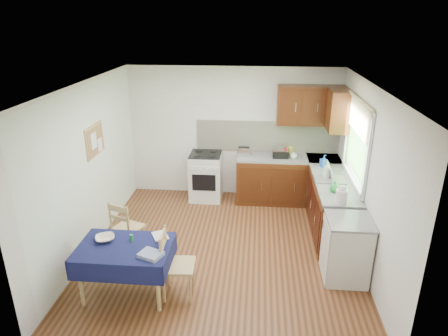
# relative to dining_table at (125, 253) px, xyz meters

# --- Properties ---
(floor) EXTENTS (4.20, 4.20, 0.00)m
(floor) POSITION_rel_dining_table_xyz_m (1.13, 1.13, -0.59)
(floor) COLOR #492813
(floor) RESTS_ON ground
(ceiling) EXTENTS (4.00, 4.20, 0.02)m
(ceiling) POSITION_rel_dining_table_xyz_m (1.13, 1.13, 1.91)
(ceiling) COLOR white
(ceiling) RESTS_ON wall_back
(wall_back) EXTENTS (4.00, 0.02, 2.50)m
(wall_back) POSITION_rel_dining_table_xyz_m (1.13, 3.23, 0.66)
(wall_back) COLOR silver
(wall_back) RESTS_ON ground
(wall_front) EXTENTS (4.00, 0.02, 2.50)m
(wall_front) POSITION_rel_dining_table_xyz_m (1.13, -0.97, 0.66)
(wall_front) COLOR silver
(wall_front) RESTS_ON ground
(wall_left) EXTENTS (0.02, 4.20, 2.50)m
(wall_left) POSITION_rel_dining_table_xyz_m (-0.87, 1.13, 0.66)
(wall_left) COLOR white
(wall_left) RESTS_ON ground
(wall_right) EXTENTS (0.02, 4.20, 2.50)m
(wall_right) POSITION_rel_dining_table_xyz_m (3.13, 1.13, 0.66)
(wall_right) COLOR silver
(wall_right) RESTS_ON ground
(base_cabinets) EXTENTS (1.90, 2.30, 0.86)m
(base_cabinets) POSITION_rel_dining_table_xyz_m (2.49, 2.39, -0.16)
(base_cabinets) COLOR #381609
(base_cabinets) RESTS_ON ground
(worktop_back) EXTENTS (1.90, 0.60, 0.04)m
(worktop_back) POSITION_rel_dining_table_xyz_m (2.18, 2.93, 0.29)
(worktop_back) COLOR slate
(worktop_back) RESTS_ON base_cabinets
(worktop_right) EXTENTS (0.60, 1.70, 0.04)m
(worktop_right) POSITION_rel_dining_table_xyz_m (2.83, 1.78, 0.29)
(worktop_right) COLOR slate
(worktop_right) RESTS_ON base_cabinets
(worktop_corner) EXTENTS (0.60, 0.60, 0.04)m
(worktop_corner) POSITION_rel_dining_table_xyz_m (2.83, 2.93, 0.29)
(worktop_corner) COLOR slate
(worktop_corner) RESTS_ON base_cabinets
(splashback) EXTENTS (2.70, 0.02, 0.60)m
(splashback) POSITION_rel_dining_table_xyz_m (1.78, 3.22, 0.61)
(splashback) COLOR #EEE4CA
(splashback) RESTS_ON wall_back
(upper_cabinets) EXTENTS (1.20, 0.85, 0.70)m
(upper_cabinets) POSITION_rel_dining_table_xyz_m (2.66, 2.93, 1.26)
(upper_cabinets) COLOR #381609
(upper_cabinets) RESTS_ON wall_back
(stove) EXTENTS (0.60, 0.61, 0.92)m
(stove) POSITION_rel_dining_table_xyz_m (0.63, 2.93, -0.13)
(stove) COLOR silver
(stove) RESTS_ON ground
(window) EXTENTS (0.04, 1.48, 1.26)m
(window) POSITION_rel_dining_table_xyz_m (3.10, 1.83, 1.06)
(window) COLOR #2E5E27
(window) RESTS_ON wall_right
(fridge) EXTENTS (0.58, 0.60, 0.89)m
(fridge) POSITION_rel_dining_table_xyz_m (2.83, 0.58, -0.15)
(fridge) COLOR silver
(fridge) RESTS_ON ground
(corkboard) EXTENTS (0.04, 0.62, 0.47)m
(corkboard) POSITION_rel_dining_table_xyz_m (-0.84, 1.43, 1.01)
(corkboard) COLOR tan
(corkboard) RESTS_ON wall_left
(dining_table) EXTENTS (1.16, 0.78, 0.70)m
(dining_table) POSITION_rel_dining_table_xyz_m (0.00, 0.00, 0.00)
(dining_table) COLOR #0E0D36
(dining_table) RESTS_ON ground
(chair_far) EXTENTS (0.50, 0.50, 0.87)m
(chair_far) POSITION_rel_dining_table_xyz_m (-0.29, 0.88, -0.13)
(chair_far) COLOR tan
(chair_far) RESTS_ON ground
(chair_near) EXTENTS (0.42, 0.42, 0.91)m
(chair_near) POSITION_rel_dining_table_xyz_m (0.62, 0.03, -0.11)
(chair_near) COLOR tan
(chair_near) RESTS_ON ground
(toaster) EXTENTS (0.24, 0.15, 0.18)m
(toaster) POSITION_rel_dining_table_xyz_m (1.35, 2.92, 0.39)
(toaster) COLOR #BCBDC1
(toaster) RESTS_ON worktop_back
(sandwich_press) EXTENTS (0.29, 0.25, 0.17)m
(sandwich_press) POSITION_rel_dining_table_xyz_m (2.03, 2.92, 0.39)
(sandwich_press) COLOR black
(sandwich_press) RESTS_ON worktop_back
(sauce_bottle) EXTENTS (0.05, 0.05, 0.20)m
(sauce_bottle) POSITION_rel_dining_table_xyz_m (2.12, 2.82, 0.41)
(sauce_bottle) COLOR #B10E11
(sauce_bottle) RESTS_ON worktop_back
(yellow_packet) EXTENTS (0.12, 0.09, 0.15)m
(yellow_packet) POSITION_rel_dining_table_xyz_m (2.20, 3.07, 0.38)
(yellow_packet) COLOR yellow
(yellow_packet) RESTS_ON worktop_back
(dish_rack) EXTENTS (0.46, 0.35, 0.22)m
(dish_rack) POSITION_rel_dining_table_xyz_m (2.78, 1.87, 0.33)
(dish_rack) COLOR gray
(dish_rack) RESTS_ON worktop_right
(kettle) EXTENTS (0.16, 0.16, 0.28)m
(kettle) POSITION_rel_dining_table_xyz_m (2.79, 1.03, 0.43)
(kettle) COLOR silver
(kettle) RESTS_ON worktop_right
(cup) EXTENTS (0.16, 0.16, 0.10)m
(cup) POSITION_rel_dining_table_xyz_m (2.27, 2.86, 0.36)
(cup) COLOR white
(cup) RESTS_ON worktop_back
(soap_bottle_a) EXTENTS (0.13, 0.13, 0.29)m
(soap_bottle_a) POSITION_rel_dining_table_xyz_m (2.72, 1.92, 0.45)
(soap_bottle_a) COLOR silver
(soap_bottle_a) RESTS_ON worktop_right
(soap_bottle_b) EXTENTS (0.13, 0.13, 0.21)m
(soap_bottle_b) POSITION_rel_dining_table_xyz_m (2.75, 2.47, 0.41)
(soap_bottle_b) COLOR blue
(soap_bottle_b) RESTS_ON worktop_right
(soap_bottle_c) EXTENTS (0.19, 0.19, 0.18)m
(soap_bottle_c) POSITION_rel_dining_table_xyz_m (2.76, 1.41, 0.40)
(soap_bottle_c) COLOR green
(soap_bottle_c) RESTS_ON worktop_right
(plate_bowl) EXTENTS (0.31, 0.31, 0.06)m
(plate_bowl) POSITION_rel_dining_table_xyz_m (-0.28, 0.11, 0.13)
(plate_bowl) COLOR beige
(plate_bowl) RESTS_ON dining_table
(book) EXTENTS (0.27, 0.30, 0.02)m
(book) POSITION_rel_dining_table_xyz_m (0.31, 0.23, 0.11)
(book) COLOR white
(book) RESTS_ON dining_table
(spice_jar) EXTENTS (0.04, 0.04, 0.09)m
(spice_jar) POSITION_rel_dining_table_xyz_m (0.06, 0.13, 0.15)
(spice_jar) COLOR #24853B
(spice_jar) RESTS_ON dining_table
(tea_towel) EXTENTS (0.32, 0.29, 0.05)m
(tea_towel) POSITION_rel_dining_table_xyz_m (0.39, -0.19, 0.13)
(tea_towel) COLOR navy
(tea_towel) RESTS_ON dining_table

